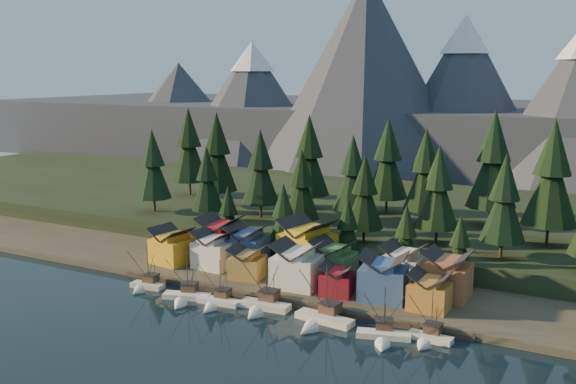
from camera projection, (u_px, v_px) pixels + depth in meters
The scene contains 45 objects.
ground at pixel (239, 329), 118.99m from camera, with size 500.00×500.00×0.00m, color black.
shore_strip at pixel (328, 268), 153.66m from camera, with size 400.00×50.00×1.50m, color #3A352A.
hillside at pixel (394, 217), 196.75m from camera, with size 420.00×100.00×6.00m, color black.
dock at pixel (281, 299), 133.25m from camera, with size 80.00×4.00×1.00m, color #413A2E.
mountain_ridge at pixel (471, 117), 301.93m from camera, with size 560.00×190.00×90.00m.
boat_0 at pixel (145, 280), 140.73m from camera, with size 7.94×8.51×10.27m.
boat_1 at pixel (185, 292), 133.67m from camera, with size 10.69×11.14×10.81m.
boat_2 at pixel (217, 297), 130.86m from camera, with size 9.33×10.03×10.25m.
boat_3 at pixel (262, 299), 128.04m from camera, with size 10.80×11.66×12.42m.
boat_4 at pixel (321, 313), 121.07m from camera, with size 12.23×13.08×12.43m.
boat_5 at pixel (384, 330), 113.95m from camera, with size 10.33×10.80×10.51m.
boat_6 at pixel (429, 332), 113.02m from camera, with size 8.31×8.95×10.19m.
house_front_0 at pixel (172, 244), 154.46m from camera, with size 9.83×9.42×8.74m.
house_front_1 at pixel (215, 248), 150.81m from camera, with size 9.00×8.66×8.99m.
house_front_2 at pixel (247, 262), 143.51m from camera, with size 8.22×8.27×7.07m.
house_front_3 at pixel (297, 264), 137.29m from camera, with size 10.11×9.69×9.78m.
house_front_4 at pixel (337, 279), 132.68m from camera, with size 7.36×7.79×6.55m.
house_front_5 at pixel (383, 276), 129.38m from camera, with size 10.32×9.62×9.63m.
house_front_6 at pixel (430, 290), 124.31m from camera, with size 7.57×7.16×7.52m.
house_back_0 at pixel (220, 237), 158.01m from camera, with size 10.38×10.03×10.58m.
house_back_1 at pixel (247, 245), 152.36m from camera, with size 9.28×9.38×9.77m.
house_back_2 at pixel (307, 243), 149.36m from camera, with size 13.29×12.59×11.98m.
house_back_3 at pixel (333, 259), 141.79m from camera, with size 9.68×8.80×9.11m.
house_back_4 at pixel (403, 264), 137.85m from camera, with size 9.05×8.74×9.21m.
house_back_5 at pixel (447, 274), 130.48m from camera, with size 8.96×9.06×9.82m.
tree_hill_0 at pixel (153, 167), 188.91m from camera, with size 10.56×10.56×24.61m.
tree_hill_1 at pixel (217, 155), 196.91m from camera, with size 12.46×12.46×29.02m.
tree_hill_2 at pixel (207, 181), 175.74m from camera, with size 9.09×9.09×21.17m.
tree_hill_3 at pixel (261, 169), 181.20m from camera, with size 10.85×10.85×25.28m.
tree_hill_4 at pixel (309, 158), 190.25m from camera, with size 12.34×12.34×28.75m.
tree_hill_5 at pixel (302, 187), 164.64m from camera, with size 9.35×9.35×21.79m.
tree_hill_6 at pixel (353, 175), 173.77m from camera, with size 10.53×10.53×24.53m.
tree_hill_7 at pixel (365, 195), 154.70m from camera, with size 9.30×9.30×21.67m.
tree_hill_8 at pixel (425, 173), 171.45m from camera, with size 11.36×11.36×26.47m.
tree_hill_9 at pixel (438, 190), 153.25m from camera, with size 10.34×10.34×24.10m.
tree_hill_10 at pixel (493, 163), 170.62m from camera, with size 13.45×13.45×31.34m.
tree_hill_11 at pixel (504, 201), 141.65m from camera, with size 10.13×10.13×23.60m.
tree_hill_12 at pixel (552, 177), 151.21m from camera, with size 13.13×13.13×30.58m.
tree_hill_15 at pixel (388, 161), 186.36m from camera, with size 12.12×12.12×28.23m.
tree_hill_16 at pixel (189, 148), 213.79m from camera, with size 12.62×12.62×29.39m.
tree_shore_0 at pixel (229, 215), 164.56m from camera, with size 7.34×7.34×17.11m.
tree_shore_1 at pixel (283, 218), 157.06m from camera, with size 8.16×8.16×19.00m.
tree_shore_2 at pixel (348, 230), 149.50m from camera, with size 7.34×7.34×17.10m.
tree_shore_3 at pixel (406, 237), 143.15m from camera, with size 7.20×7.20×16.77m.
tree_shore_4 at pixel (460, 247), 137.79m from camera, with size 6.71×6.71×15.62m.
Camera 1 is at (60.12, -95.13, 47.22)m, focal length 40.00 mm.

